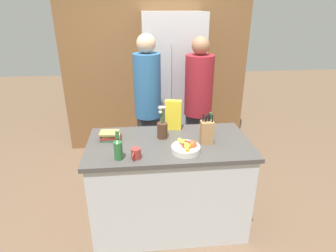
{
  "coord_description": "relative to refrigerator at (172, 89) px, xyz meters",
  "views": [
    {
      "loc": [
        -0.25,
        -2.3,
        2.08
      ],
      "look_at": [
        0.0,
        0.1,
        1.04
      ],
      "focal_mm": 30.0,
      "sensor_mm": 36.0,
      "label": 1
    }
  ],
  "objects": [
    {
      "name": "refrigerator",
      "position": [
        0.0,
        0.0,
        0.0
      ],
      "size": [
        0.8,
        0.62,
        2.02
      ],
      "color": "#B7B7BC",
      "rests_on": "ground_plane"
    },
    {
      "name": "flower_vase",
      "position": [
        -0.26,
        -1.36,
        0.01
      ],
      "size": [
        0.1,
        0.1,
        0.32
      ],
      "color": "#4C2D1E",
      "rests_on": "kitchen_island"
    },
    {
      "name": "back_wall_wood",
      "position": [
        -0.2,
        0.36,
        0.29
      ],
      "size": [
        2.7,
        0.12,
        2.6
      ],
      "color": "brown",
      "rests_on": "ground_plane"
    },
    {
      "name": "bottle_vinegar",
      "position": [
        0.21,
        -1.31,
        0.0
      ],
      "size": [
        0.06,
        0.06,
        0.22
      ],
      "color": "#286633",
      "rests_on": "kitchen_island"
    },
    {
      "name": "ground_plane",
      "position": [
        -0.2,
        -1.47,
        -1.01
      ],
      "size": [
        14.0,
        14.0,
        0.0
      ],
      "primitive_type": "plane",
      "color": "brown"
    },
    {
      "name": "kitchen_island",
      "position": [
        -0.2,
        -1.47,
        -0.55
      ],
      "size": [
        1.5,
        0.79,
        0.92
      ],
      "color": "silver",
      "rests_on": "ground_plane"
    },
    {
      "name": "fruit_bowl",
      "position": [
        -0.08,
        -1.66,
        -0.04
      ],
      "size": [
        0.25,
        0.25,
        0.1
      ],
      "color": "silver",
      "rests_on": "kitchen_island"
    },
    {
      "name": "knife_block",
      "position": [
        0.13,
        -1.51,
        0.02
      ],
      "size": [
        0.11,
        0.1,
        0.28
      ],
      "color": "#A87A4C",
      "rests_on": "kitchen_island"
    },
    {
      "name": "cereal_box",
      "position": [
        -0.13,
        -1.17,
        0.07
      ],
      "size": [
        0.17,
        0.09,
        0.3
      ],
      "color": "yellow",
      "rests_on": "kitchen_island"
    },
    {
      "name": "person_at_sink",
      "position": [
        -0.37,
        -0.64,
        0.03
      ],
      "size": [
        0.31,
        0.31,
        1.81
      ],
      "rotation": [
        0.0,
        0.0,
        0.21
      ],
      "color": "#383842",
      "rests_on": "ground_plane"
    },
    {
      "name": "coffee_mug",
      "position": [
        -0.51,
        -1.73,
        -0.04
      ],
      "size": [
        0.08,
        0.11,
        0.09
      ],
      "color": "#99332D",
      "rests_on": "kitchen_island"
    },
    {
      "name": "person_in_blue",
      "position": [
        0.25,
        -0.58,
        -0.01
      ],
      "size": [
        0.34,
        0.34,
        1.77
      ],
      "rotation": [
        0.0,
        0.0,
        -0.41
      ],
      "color": "#383842",
      "rests_on": "ground_plane"
    },
    {
      "name": "bottle_oil",
      "position": [
        -0.65,
        -1.73,
        0.01
      ],
      "size": [
        0.07,
        0.07,
        0.25
      ],
      "color": "#286633",
      "rests_on": "kitchen_island"
    },
    {
      "name": "book_stack",
      "position": [
        -0.74,
        -1.35,
        -0.05
      ],
      "size": [
        0.2,
        0.16,
        0.08
      ],
      "color": "#3D6047",
      "rests_on": "kitchen_island"
    }
  ]
}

